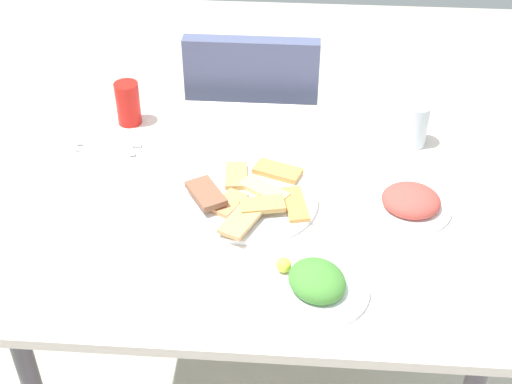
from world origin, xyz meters
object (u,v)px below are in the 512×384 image
at_px(pide_platter, 251,197).
at_px(fork, 106,152).
at_px(salad_plate_rice, 411,202).
at_px(drinking_glass, 415,125).
at_px(dining_chair, 254,135).
at_px(soda_can, 128,103).
at_px(dining_table, 259,229).
at_px(paper_napkin, 107,149).
at_px(salad_plate_greens, 316,283).
at_px(spoon, 109,144).

bearing_deg(pide_platter, fork, 156.32).
relative_size(salad_plate_rice, drinking_glass, 1.66).
height_order(dining_chair, salad_plate_rice, dining_chair).
height_order(pide_platter, soda_can, soda_can).
distance_m(dining_chair, drinking_glass, 0.66).
bearing_deg(dining_table, drinking_glass, 35.75).
bearing_deg(paper_napkin, soda_can, 76.91).
height_order(salad_plate_greens, paper_napkin, salad_plate_greens).
bearing_deg(salad_plate_greens, drinking_glass, 65.79).
bearing_deg(soda_can, dining_table, -40.87).
bearing_deg(salad_plate_greens, spoon, 138.23).
height_order(dining_table, salad_plate_greens, salad_plate_greens).
bearing_deg(dining_chair, pide_platter, -86.27).
bearing_deg(dining_table, salad_plate_greens, -63.90).
xyz_separation_m(salad_plate_greens, soda_can, (-0.52, 0.61, 0.04)).
relative_size(salad_plate_rice, paper_napkin, 1.47).
height_order(salad_plate_rice, drinking_glass, drinking_glass).
xyz_separation_m(salad_plate_greens, fork, (-0.55, 0.46, -0.01)).
xyz_separation_m(dining_table, pide_platter, (-0.02, 0.00, 0.10)).
bearing_deg(salad_plate_greens, paper_napkin, 139.29).
height_order(dining_chair, fork, dining_chair).
bearing_deg(spoon, salad_plate_rice, -15.26).
height_order(paper_napkin, spoon, spoon).
bearing_deg(salad_plate_rice, paper_napkin, 165.97).
bearing_deg(pide_platter, dining_table, -5.03).
bearing_deg(fork, drinking_glass, 11.82).
relative_size(dining_chair, salad_plate_rice, 4.77).
bearing_deg(fork, pide_platter, -19.37).
bearing_deg(fork, dining_table, -18.66).
xyz_separation_m(drinking_glass, paper_napkin, (-0.81, -0.09, -0.06)).
relative_size(salad_plate_greens, soda_can, 1.81).
bearing_deg(spoon, dining_table, -27.02).
xyz_separation_m(soda_can, paper_napkin, (-0.03, -0.14, -0.06)).
height_order(fork, spoon, same).
distance_m(salad_plate_greens, spoon, 0.74).
relative_size(dining_table, soda_can, 8.65).
distance_m(dining_table, paper_napkin, 0.47).
distance_m(paper_napkin, fork, 0.02).
distance_m(dining_table, drinking_glass, 0.50).
bearing_deg(spoon, drinking_glass, 5.01).
height_order(soda_can, drinking_glass, soda_can).
height_order(salad_plate_greens, salad_plate_rice, salad_plate_greens).
xyz_separation_m(salad_plate_rice, drinking_glass, (0.03, 0.28, 0.04)).
relative_size(salad_plate_rice, spoon, 1.11).
xyz_separation_m(dining_chair, soda_can, (-0.32, -0.32, 0.30)).
bearing_deg(paper_napkin, fork, -90.00).
relative_size(soda_can, spoon, 0.70).
height_order(dining_chair, pide_platter, dining_chair).
bearing_deg(salad_plate_rice, dining_table, -179.94).
bearing_deg(salad_plate_greens, soda_can, 130.34).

